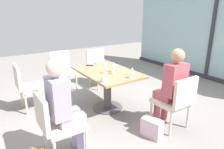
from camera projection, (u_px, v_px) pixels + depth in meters
name	position (u px, v px, depth m)	size (l,w,h in m)	color
ground_plane	(108.00, 108.00, 3.82)	(12.00, 12.00, 0.00)	gray
window_wall_backdrop	(213.00, 33.00, 5.13)	(5.32, 0.10, 2.70)	#93B7BC
dining_table_main	(107.00, 81.00, 3.65)	(1.28, 0.85, 0.73)	#997551
chair_front_right	(56.00, 122.00, 2.40)	(0.46, 0.50, 0.87)	beige
chair_far_right	(176.00, 100.00, 3.00)	(0.50, 0.46, 0.87)	beige
chair_far_left	(99.00, 66.00, 4.84)	(0.50, 0.46, 0.87)	beige
chair_side_end	(62.00, 68.00, 4.64)	(0.50, 0.46, 0.87)	beige
chair_front_left	(27.00, 84.00, 3.63)	(0.46, 0.50, 0.87)	beige
person_front_right	(63.00, 104.00, 2.40)	(0.34, 0.39, 1.26)	#9E93B7
person_far_right	(172.00, 85.00, 3.03)	(0.39, 0.34, 1.26)	#B24C56
wine_glass_0	(132.00, 70.00, 3.18)	(0.07, 0.07, 0.18)	silver
wine_glass_1	(106.00, 66.00, 3.43)	(0.07, 0.07, 0.18)	silver
wine_glass_2	(114.00, 67.00, 3.39)	(0.07, 0.07, 0.18)	silver
wine_glass_3	(114.00, 65.00, 3.51)	(0.07, 0.07, 0.18)	silver
wine_glass_4	(98.00, 58.00, 4.03)	(0.07, 0.07, 0.18)	silver
coffee_cup	(104.00, 79.00, 3.04)	(0.08, 0.08, 0.09)	white
cell_phone_on_table	(90.00, 65.00, 3.96)	(0.07, 0.14, 0.01)	black
handbag_1	(152.00, 128.00, 2.91)	(0.30, 0.16, 0.28)	beige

